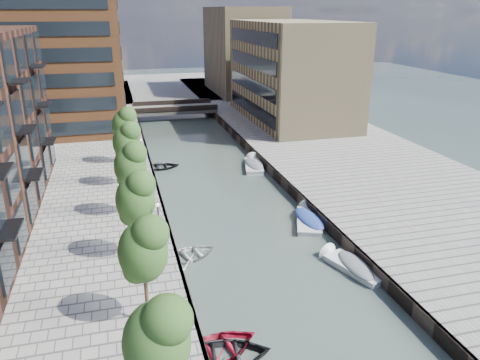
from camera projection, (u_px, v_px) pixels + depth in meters
name	position (u px, v px, depth m)	size (l,w,h in m)	color
water	(217.00, 183.00, 47.03)	(300.00, 300.00, 0.00)	#38473F
quay_right	(361.00, 166.00, 50.75)	(20.00, 140.00, 1.00)	gray
quay_wall_left	(156.00, 184.00, 45.37)	(0.25, 140.00, 1.00)	#332823
quay_wall_right	(274.00, 173.00, 48.34)	(0.25, 140.00, 1.00)	#332823
far_closure	(158.00, 88.00, 101.32)	(80.00, 40.00, 1.00)	gray
tower	(44.00, 13.00, 60.11)	(18.00, 18.00, 30.00)	brown
tan_block_near	(291.00, 71.00, 68.16)	(12.00, 25.00, 14.00)	tan
tan_block_far	(244.00, 50.00, 91.41)	(12.00, 20.00, 16.00)	tan
bridge	(174.00, 109.00, 75.60)	(13.00, 6.00, 1.30)	gray
tree_1	(156.00, 337.00, 16.82)	(2.50, 2.50, 5.95)	#382619
tree_2	(143.00, 248.00, 23.18)	(2.50, 2.50, 5.95)	#382619
tree_3	(135.00, 197.00, 29.53)	(2.50, 2.50, 5.95)	#382619
tree_4	(130.00, 164.00, 35.88)	(2.50, 2.50, 5.95)	#382619
tree_5	(127.00, 141.00, 42.24)	(2.50, 2.50, 5.95)	#382619
tree_6	(124.00, 124.00, 48.59)	(2.50, 2.50, 5.95)	#382619
lamp_1	(159.00, 227.00, 29.55)	(0.24, 0.24, 4.12)	black
lamp_2	(142.00, 155.00, 44.07)	(0.24, 0.24, 4.12)	black
sloop_2	(216.00, 354.00, 23.66)	(3.42, 4.79, 0.99)	#A51228
sloop_3	(190.00, 258.00, 32.92)	(2.99, 4.18, 0.87)	silver
sloop_4	(160.00, 169.00, 51.42)	(2.99, 4.19, 0.87)	black
motorboat_1	(350.00, 265.00, 31.53)	(3.18, 5.17, 1.63)	white
motorboat_3	(309.00, 219.00, 38.49)	(3.71, 5.75, 1.82)	silver
motorboat_4	(254.00, 165.00, 51.94)	(3.07, 5.68, 1.80)	silver
car	(264.00, 120.00, 66.58)	(1.63, 4.04, 1.38)	#A5A8A9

